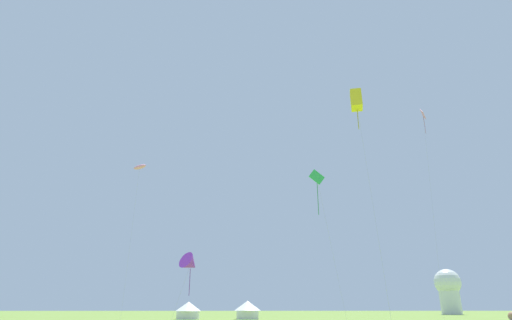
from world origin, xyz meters
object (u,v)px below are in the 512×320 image
kite_yellow_box (356,100)px  festival_tent_right (188,309)px  kite_green_diamond (317,180)px  kite_purple_delta (191,264)px  kite_pink_diamond (424,120)px  observatory_dome (448,289)px  festival_tent_center (248,309)px  kite_pink_parafoil (140,167)px

kite_yellow_box → festival_tent_right: size_ratio=5.98×
kite_green_diamond → kite_purple_delta: (-14.49, 1.98, -9.35)m
kite_pink_diamond → observatory_dome: 57.88m
kite_green_diamond → kite_purple_delta: bearing=172.2°
kite_purple_delta → kite_green_diamond: bearing=-7.8°
kite_purple_delta → festival_tent_center: (6.54, 20.91, -4.88)m
kite_purple_delta → observatory_dome: size_ratio=0.71×
kite_yellow_box → observatory_dome: kite_yellow_box is taller
kite_yellow_box → kite_pink_diamond: 26.45m
kite_purple_delta → observatory_dome: (56.80, 58.15, -0.38)m
kite_green_diamond → festival_tent_right: bearing=126.9°
kite_green_diamond → observatory_dome: bearing=54.9°
kite_yellow_box → kite_pink_parafoil: 34.64m
kite_green_diamond → kite_pink_diamond: bearing=32.3°
kite_pink_parafoil → observatory_dome: kite_pink_parafoil is taller
kite_pink_parafoil → kite_green_diamond: size_ratio=1.29×
kite_purple_delta → kite_pink_parafoil: bearing=130.8°
kite_green_diamond → festival_tent_center: 28.11m
kite_pink_diamond → festival_tent_right: (-36.85, 10.47, -28.23)m
kite_yellow_box → kite_purple_delta: 25.67m
kite_pink_parafoil → kite_pink_diamond: 44.82m
kite_pink_parafoil → festival_tent_right: 23.51m
festival_tent_center → kite_pink_parafoil: bearing=-150.5°
kite_pink_diamond → kite_green_diamond: 27.09m
observatory_dome → kite_purple_delta: bearing=-134.3°
kite_yellow_box → kite_green_diamond: size_ratio=1.38×
festival_tent_right → observatory_dome: 70.37m
kite_purple_delta → festival_tent_center: size_ratio=1.83×
kite_green_diamond → observatory_dome: size_ratio=1.59×
kite_pink_diamond → festival_tent_center: bearing=159.2°
kite_pink_parafoil → kite_yellow_box: bearing=-36.6°
kite_yellow_box → festival_tent_right: kite_yellow_box is taller
kite_pink_parafoil → kite_pink_diamond: size_ratio=0.70×
kite_purple_delta → festival_tent_center: kite_purple_delta is taller
kite_pink_diamond → kite_purple_delta: size_ratio=4.13×
kite_pink_parafoil → festival_tent_right: (7.25, 9.36, -20.31)m
kite_pink_parafoil → kite_purple_delta: bearing=-49.2°
kite_pink_diamond → festival_tent_right: size_ratio=7.96×
festival_tent_right → festival_tent_center: size_ratio=0.95×
festival_tent_right → kite_purple_delta: bearing=-82.6°
kite_pink_parafoil → kite_purple_delta: kite_pink_parafoil is taller
kite_green_diamond → festival_tent_center: size_ratio=4.12×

